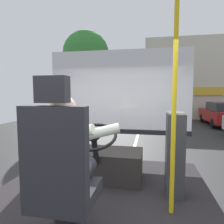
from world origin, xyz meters
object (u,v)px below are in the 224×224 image
at_px(fare_box, 175,155).
at_px(steering_console, 102,163).
at_px(parked_car_red, 222,114).
at_px(driver_seat, 61,179).
at_px(bus_driver, 67,153).
at_px(handrail_pole, 174,106).

bearing_deg(fare_box, steering_console, 163.03).
xyz_separation_m(fare_box, parked_car_red, (4.12, 11.14, -0.55)).
height_order(fare_box, parked_car_red, fare_box).
xyz_separation_m(driver_seat, fare_box, (0.94, 1.00, -0.07)).
bearing_deg(steering_console, fare_box, -16.97).
xyz_separation_m(bus_driver, fare_box, (0.94, 0.88, -0.23)).
height_order(bus_driver, steering_console, bus_driver).
distance_m(steering_console, handrail_pole, 1.38).
bearing_deg(bus_driver, fare_box, 43.30).
bearing_deg(steering_console, driver_seat, -90.00).
height_order(driver_seat, steering_console, driver_seat).
height_order(bus_driver, fare_box, bus_driver).
height_order(handrail_pole, fare_box, handrail_pole).
distance_m(driver_seat, parked_car_red, 13.16).
bearing_deg(parked_car_red, fare_box, -110.29).
relative_size(bus_driver, fare_box, 0.82).
relative_size(bus_driver, handrail_pole, 0.37).
height_order(steering_console, parked_car_red, steering_console).
bearing_deg(bus_driver, handrail_pole, 30.92).
distance_m(steering_console, fare_box, 1.01).
height_order(driver_seat, handrail_pole, handrail_pole).
xyz_separation_m(handrail_pole, fare_box, (0.06, 0.36, -0.59)).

